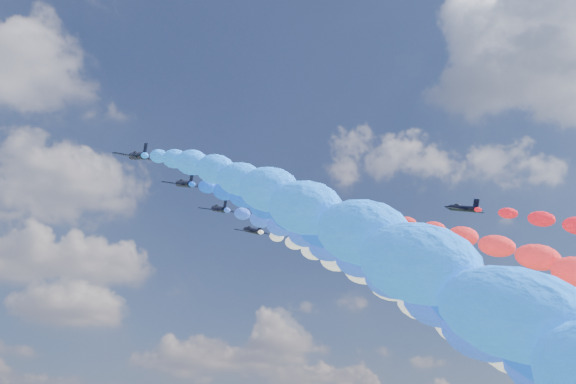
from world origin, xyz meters
name	(u,v)px	position (x,y,z in m)	size (l,w,h in m)	color
jet_0	(138,156)	(-33.97, -6.62, 88.66)	(8.58, 11.51, 2.54)	black
trail_0	(288,227)	(-33.97, -66.09, 59.68)	(7.18, 116.92, 61.93)	blue
jet_1	(184,184)	(-22.25, 3.30, 88.66)	(8.58, 11.51, 2.54)	black
trail_1	(344,263)	(-22.25, -56.17, 59.68)	(7.18, 116.92, 61.93)	blue
jet_2	(219,209)	(-10.78, 14.84, 88.66)	(8.58, 11.51, 2.54)	black
trail_2	(377,292)	(-10.78, -44.63, 59.68)	(7.18, 116.92, 61.93)	blue
jet_3	(276,212)	(0.88, 11.48, 88.66)	(8.58, 11.51, 2.54)	black
trail_3	(465,296)	(0.88, -48.00, 59.68)	(7.18, 116.92, 61.93)	white
jet_4	(253,231)	(1.78, 26.29, 88.66)	(8.58, 11.51, 2.54)	black
trail_4	(407,314)	(1.78, -33.19, 59.68)	(7.18, 116.92, 61.93)	white
jet_5	(308,224)	(11.05, 16.31, 88.66)	(8.58, 11.51, 2.54)	black
trail_5	(501,308)	(11.05, -43.17, 59.68)	(7.18, 116.92, 61.93)	red
jet_6	(372,217)	(21.06, 5.82, 88.66)	(8.58, 11.51, 2.54)	black
jet_7	(463,208)	(34.92, -7.76, 88.66)	(8.58, 11.51, 2.54)	black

